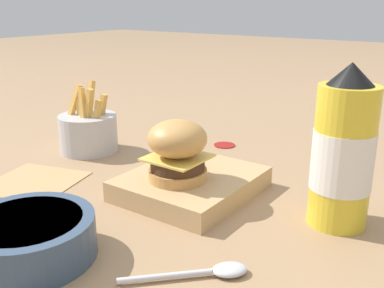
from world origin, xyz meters
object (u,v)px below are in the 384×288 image
Objects in this scene: spoon at (212,271)px; serving_board at (192,183)px; fries_basket at (88,132)px; ketchup_bottle at (343,154)px; side_bowl at (28,237)px; burger at (177,150)px.

serving_board is at bearing 85.54° from spoon.
spoon is (0.22, 0.45, -0.03)m from fries_basket.
ketchup_bottle reaches higher than serving_board.
ketchup_bottle is 1.40× the size of side_bowl.
burger is 0.66× the size of fries_basket.
serving_board is 0.27m from side_bowl.
fries_basket is 0.89× the size of side_bowl.
serving_board is 0.30m from fries_basket.
ketchup_bottle reaches higher than spoon.
side_bowl reaches higher than serving_board.
burger is 0.23m from spoon.
burger is 0.80× the size of spoon.
ketchup_bottle reaches higher than fries_basket.
burger is 0.24m from ketchup_bottle.
side_bowl is (0.32, 0.25, -0.01)m from fries_basket.
side_bowl is 0.22m from spoon.
serving_board reaches higher than spoon.
burger is 0.42× the size of ketchup_bottle.
fries_basket reaches higher than burger.
serving_board is at bearing 80.35° from fries_basket.
fries_basket is 0.40m from side_bowl.
fries_basket is (-0.08, -0.29, -0.04)m from burger.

